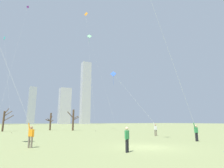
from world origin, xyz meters
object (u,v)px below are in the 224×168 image
Objects in this scene: kite_flyer_midfield_right_white at (14,91)px; bystander_far_off_by_trees at (127,138)px; distant_kite_drifting_left_purple at (23,24)px; bare_tree_left_of_center at (4,120)px; distant_kite_drifting_right_teal at (5,44)px; kite_flyer_midfield_left_blue at (150,122)px; distant_kite_low_near_trees_orange at (87,21)px; bare_tree_center at (73,119)px; distant_kite_high_overhead_green at (92,44)px; bare_tree_far_right_edge at (50,121)px; kite_flyer_midfield_center_yellow at (187,105)px.

bystander_far_off_by_trees is (6.90, -5.63, -3.45)m from kite_flyer_midfield_right_white.
distant_kite_drifting_left_purple is 20.11m from bare_tree_left_of_center.
bystander_far_off_by_trees is 0.34× the size of bare_tree_left_of_center.
kite_flyer_midfield_left_blue is at bearing -49.61° from distant_kite_drifting_right_teal.
kite_flyer_midfield_right_white is 3.19× the size of bare_tree_left_of_center.
bare_tree_center is (-1.76, 2.15, -24.07)m from distant_kite_low_near_trees_orange.
distant_kite_high_overhead_green is 25.76m from bare_tree_left_of_center.
kite_flyer_midfield_right_white is 9.51× the size of bystander_far_off_by_trees.
bystander_far_off_by_trees is 0.40× the size of bare_tree_far_right_edge.
distant_kite_high_overhead_green is 21.32m from bare_tree_far_right_edge.
bare_tree_center is (12.18, 2.39, -19.36)m from distant_kite_drifting_left_purple.
bare_tree_far_right_edge is (7.90, 6.59, -19.75)m from distant_kite_drifting_left_purple.
distant_kite_low_near_trees_orange reaches higher than kite_flyer_midfield_left_blue.
bare_tree_center reaches higher than bystander_far_off_by_trees.
distant_kite_high_overhead_green reaches higher than kite_flyer_midfield_center_yellow.
kite_flyer_midfield_center_yellow is 4.41× the size of bare_tree_left_of_center.
distant_kite_drifting_right_teal is 16.64m from bare_tree_left_of_center.
distant_kite_drifting_right_teal is (-3.19, 28.75, 14.58)m from kite_flyer_midfield_right_white.
bystander_far_off_by_trees is 0.34× the size of bare_tree_center.
bare_tree_far_right_edge is (-8.02, 32.86, -1.59)m from kite_flyer_midfield_center_yellow.
distant_kite_high_overhead_green reaches higher than distant_kite_drifting_right_teal.
bare_tree_left_of_center is at bearing 163.20° from distant_kite_low_near_trees_orange.
bare_tree_center is at bearing -10.42° from bare_tree_left_of_center.
bystander_far_off_by_trees is at bearing -135.33° from kite_flyer_midfield_left_blue.
distant_kite_high_overhead_green is at bearing 3.54° from distant_kite_drifting_left_purple.
kite_flyer_midfield_left_blue is 32.26m from distant_kite_drifting_left_purple.
distant_kite_drifting_left_purple is (-0.01, 23.21, 17.47)m from kite_flyer_midfield_right_white.
distant_kite_low_near_trees_orange reaches higher than bare_tree_left_of_center.
distant_kite_drifting_left_purple is at bearing -140.17° from bare_tree_far_right_edge.
bare_tree_left_of_center is (-17.46, 31.20, -1.28)m from kite_flyer_midfield_center_yellow.
distant_kite_drifting_right_teal is at bearing 130.39° from kite_flyer_midfield_left_blue.
kite_flyer_midfield_left_blue reaches higher than bare_tree_left_of_center.
bare_tree_left_of_center is (1.63, -0.62, -16.55)m from distant_kite_drifting_right_teal.
kite_flyer_midfield_left_blue is 26.85m from bare_tree_far_right_edge.
kite_flyer_midfield_right_white is at bearing -104.83° from bare_tree_far_right_edge.
kite_flyer_midfield_left_blue is 27.43m from distant_kite_high_overhead_green.
kite_flyer_midfield_center_yellow is 5.31× the size of bare_tree_far_right_edge.
distant_kite_high_overhead_green is at bearing 94.72° from kite_flyer_midfield_left_blue.
kite_flyer_midfield_left_blue is 2.00× the size of bare_tree_center.
kite_flyer_midfield_center_yellow is at bearing -76.29° from bare_tree_far_right_edge.
distant_kite_low_near_trees_orange is (7.03, 29.08, 25.63)m from bystander_far_off_by_trees.
bystander_far_off_by_trees is at bearing -75.93° from bare_tree_left_of_center.
bare_tree_left_of_center is at bearing 107.49° from distant_kite_drifting_left_purple.
distant_kite_low_near_trees_orange is at bearing -50.76° from bare_tree_center.
distant_kite_low_near_trees_orange is at bearing 59.28° from kite_flyer_midfield_right_white.
kite_flyer_midfield_center_yellow is 0.73× the size of distant_kite_low_near_trees_orange.
kite_flyer_midfield_left_blue is at bearing -76.23° from bare_tree_center.
distant_kite_drifting_right_teal is at bearing 166.41° from distant_kite_high_overhead_green.
kite_flyer_midfield_center_yellow is 35.77m from bare_tree_left_of_center.
distant_kite_high_overhead_green is (-0.21, 27.25, 17.45)m from kite_flyer_midfield_center_yellow.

